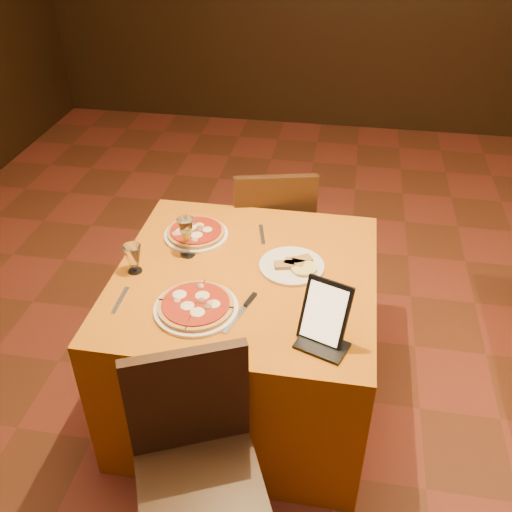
% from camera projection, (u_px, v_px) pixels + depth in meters
% --- Properties ---
extents(floor, '(6.00, 7.00, 0.01)m').
position_uv_depth(floor, '(342.00, 399.00, 2.83)').
color(floor, '#5E2D19').
rests_on(floor, ground).
extents(main_table, '(1.10, 1.10, 0.75)m').
position_uv_depth(main_table, '(246.00, 338.00, 2.63)').
color(main_table, '#B9600B').
rests_on(main_table, floor).
extents(chair_main_near, '(0.60, 0.60, 0.91)m').
position_uv_depth(chair_main_near, '(201.00, 488.00, 1.92)').
color(chair_main_near, black).
rests_on(chair_main_near, floor).
extents(chair_main_far, '(0.44, 0.44, 0.91)m').
position_uv_depth(chair_main_far, '(271.00, 233.00, 3.22)').
color(chair_main_far, black).
rests_on(chair_main_far, floor).
extents(pizza_near, '(0.33, 0.33, 0.03)m').
position_uv_depth(pizza_near, '(196.00, 307.00, 2.22)').
color(pizza_near, white).
rests_on(pizza_near, main_table).
extents(pizza_far, '(0.30, 0.30, 0.03)m').
position_uv_depth(pizza_far, '(196.00, 233.00, 2.65)').
color(pizza_far, white).
rests_on(pizza_far, main_table).
extents(cutlet_dish, '(0.28, 0.28, 0.03)m').
position_uv_depth(cutlet_dish, '(292.00, 265.00, 2.45)').
color(cutlet_dish, white).
rests_on(cutlet_dish, main_table).
extents(wine_glass, '(0.07, 0.07, 0.19)m').
position_uv_depth(wine_glass, '(187.00, 237.00, 2.48)').
color(wine_glass, '#C9C372').
rests_on(wine_glass, main_table).
extents(water_glass, '(0.07, 0.07, 0.13)m').
position_uv_depth(water_glass, '(134.00, 259.00, 2.39)').
color(water_glass, white).
rests_on(water_glass, main_table).
extents(tablet, '(0.20, 0.15, 0.23)m').
position_uv_depth(tablet, '(325.00, 312.00, 2.03)').
color(tablet, black).
rests_on(tablet, main_table).
extents(knife, '(0.09, 0.25, 0.01)m').
position_uv_depth(knife, '(240.00, 313.00, 2.20)').
color(knife, silver).
rests_on(knife, main_table).
extents(fork_near, '(0.02, 0.17, 0.01)m').
position_uv_depth(fork_near, '(120.00, 300.00, 2.27)').
color(fork_near, silver).
rests_on(fork_near, main_table).
extents(fork_far, '(0.06, 0.16, 0.01)m').
position_uv_depth(fork_far, '(262.00, 234.00, 2.66)').
color(fork_far, '#A8A8AF').
rests_on(fork_far, main_table).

